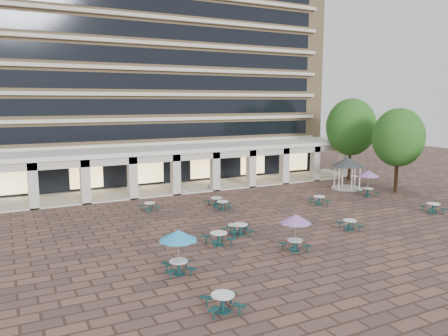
{
  "coord_description": "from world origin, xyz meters",
  "views": [
    {
      "loc": [
        -16.73,
        -26.76,
        8.95
      ],
      "look_at": [
        -1.63,
        3.0,
        3.85
      ],
      "focal_mm": 35.0,
      "sensor_mm": 36.0,
      "label": 1
    }
  ],
  "objects": [
    {
      "name": "picnic_table_5",
      "position": [
        -3.1,
        -1.42,
        0.39
      ],
      "size": [
        1.75,
        1.75,
        0.65
      ],
      "rotation": [
        0.0,
        0.0,
        0.35
      ],
      "color": "#123636",
      "rests_on": "ground"
    },
    {
      "name": "picnic_table_8",
      "position": [
        -2.85,
        -1.83,
        0.45
      ],
      "size": [
        1.99,
        1.99,
        0.76
      ],
      "rotation": [
        0.0,
        0.0,
        -0.28
      ],
      "color": "#123636",
      "rests_on": "ground"
    },
    {
      "name": "picnic_table_9",
      "position": [
        -6.33,
        7.35,
        0.41
      ],
      "size": [
        1.68,
        1.68,
        0.69
      ],
      "rotation": [
        0.0,
        0.0,
        0.12
      ],
      "color": "#123636",
      "rests_on": "ground"
    },
    {
      "name": "picnic_table_11",
      "position": [
        14.0,
        3.45,
        2.09
      ],
      "size": [
        2.13,
        2.13,
        2.47
      ],
      "rotation": [
        0.0,
        0.0,
        -0.01
      ],
      "color": "#123636",
      "rests_on": "ground"
    },
    {
      "name": "ground",
      "position": [
        0.0,
        0.0,
        0.0
      ],
      "size": [
        120.0,
        120.0,
        0.0
      ],
      "primitive_type": "plane",
      "color": "brown",
      "rests_on": "ground"
    },
    {
      "name": "picnic_table_12",
      "position": [
        -0.63,
        6.36,
        0.44
      ],
      "size": [
        1.65,
        1.65,
        0.73
      ],
      "rotation": [
        0.0,
        0.0,
        0.01
      ],
      "color": "#123636",
      "rests_on": "ground"
    },
    {
      "name": "picnic_table_4",
      "position": [
        -9.01,
        -6.3,
        2.01
      ],
      "size": [
        2.05,
        2.05,
        2.37
      ],
      "rotation": [
        0.0,
        0.0,
        -0.15
      ],
      "color": "#123636",
      "rests_on": "ground"
    },
    {
      "name": "planter_left",
      "position": [
        -1.52,
        12.9,
        0.56
      ],
      "size": [
        1.5,
        0.83,
        1.33
      ],
      "color": "gray",
      "rests_on": "ground"
    },
    {
      "name": "picnic_table_6",
      "position": [
        -1.47,
        -6.13,
        1.92
      ],
      "size": [
        1.96,
        1.96,
        2.26
      ],
      "rotation": [
        0.0,
        0.0,
        -0.04
      ],
      "color": "#123636",
      "rests_on": "ground"
    },
    {
      "name": "picnic_table_3",
      "position": [
        14.0,
        -3.71,
        0.47
      ],
      "size": [
        2.13,
        2.13,
        0.78
      ],
      "rotation": [
        0.0,
        0.0,
        -0.39
      ],
      "color": "#123636",
      "rests_on": "ground"
    },
    {
      "name": "picnic_table_0",
      "position": [
        -8.79,
        -11.0,
        0.46
      ],
      "size": [
        1.92,
        1.92,
        0.78
      ],
      "rotation": [
        0.0,
        0.0,
        -0.16
      ],
      "color": "#123636",
      "rests_on": "ground"
    },
    {
      "name": "picnic_table_1",
      "position": [
        -5.06,
        -3.04,
        0.49
      ],
      "size": [
        1.84,
        1.84,
        0.81
      ],
      "rotation": [
        0.0,
        0.0,
        0.02
      ],
      "color": "#123636",
      "rests_on": "ground"
    },
    {
      "name": "picnic_table_13",
      "position": [
        7.53,
        2.68,
        0.46
      ],
      "size": [
        2.05,
        2.05,
        0.77
      ],
      "rotation": [
        0.0,
        0.0,
        -0.31
      ],
      "color": "#123636",
      "rests_on": "ground"
    },
    {
      "name": "retail_arcade",
      "position": [
        0.0,
        14.8,
        3.0
      ],
      "size": [
        42.0,
        6.6,
        4.4
      ],
      "color": "white",
      "rests_on": "ground"
    },
    {
      "name": "picnic_table_10",
      "position": [
        -0.81,
        4.88,
        0.44
      ],
      "size": [
        2.02,
        2.02,
        0.74
      ],
      "rotation": [
        0.0,
        0.0,
        -0.39
      ],
      "color": "#123636",
      "rests_on": "ground"
    },
    {
      "name": "planter_right",
      "position": [
        2.42,
        12.9,
        0.53
      ],
      "size": [
        1.5,
        0.79,
        1.29
      ],
      "color": "gray",
      "rests_on": "ground"
    },
    {
      "name": "tree_east_c",
      "position": [
        18.33,
        10.67,
        6.08
      ],
      "size": [
        5.59,
        5.59,
        9.31
      ],
      "color": "#402919",
      "rests_on": "ground"
    },
    {
      "name": "picnic_table_2",
      "position": [
        4.61,
        -4.26,
        0.42
      ],
      "size": [
        1.89,
        1.89,
        0.7
      ],
      "rotation": [
        0.0,
        0.0,
        -0.35
      ],
      "color": "#123636",
      "rests_on": "ground"
    },
    {
      "name": "gazebo",
      "position": [
        14.66,
        7.02,
        2.44
      ],
      "size": [
        3.48,
        3.48,
        3.23
      ],
      "rotation": [
        0.0,
        0.0,
        0.16
      ],
      "color": "beige",
      "rests_on": "ground"
    },
    {
      "name": "tree_east_a",
      "position": [
        17.84,
        3.56,
        5.45
      ],
      "size": [
        5.0,
        5.0,
        8.34
      ],
      "color": "#402919",
      "rests_on": "ground"
    },
    {
      "name": "apartment_building",
      "position": [
        0.0,
        25.47,
        12.6
      ],
      "size": [
        40.0,
        15.5,
        25.2
      ],
      "color": "tan",
      "rests_on": "ground"
    }
  ]
}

